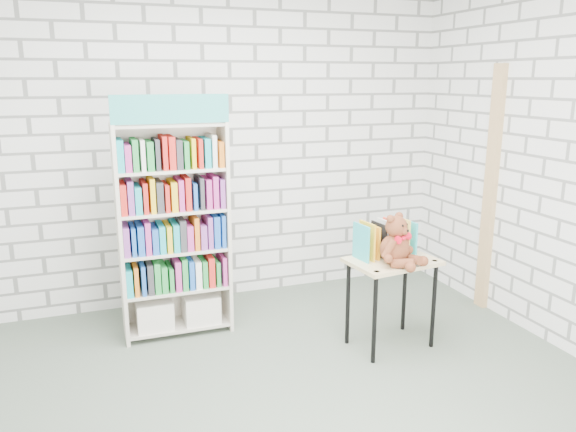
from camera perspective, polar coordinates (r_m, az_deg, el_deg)
name	(u,v)px	position (r m, az deg, el deg)	size (l,w,h in m)	color
ground	(281,412)	(3.63, -0.68, -19.27)	(4.50, 4.50, 0.00)	#4E5A4C
room_shell	(280,116)	(3.05, -0.78, 10.10)	(4.52, 4.02, 2.81)	silver
bookshelf	(174,228)	(4.42, -11.54, -1.25)	(0.83, 0.32, 1.87)	beige
display_table	(392,272)	(4.24, 10.52, -5.60)	(0.69, 0.52, 0.68)	tan
table_books	(385,239)	(4.25, 9.81, -2.30)	(0.46, 0.25, 0.26)	#28ABB0
teddy_bear	(398,244)	(4.07, 11.09, -2.85)	(0.35, 0.34, 0.37)	brown
door_trim	(490,191)	(5.09, 19.86, 2.44)	(0.05, 0.12, 2.10)	tan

